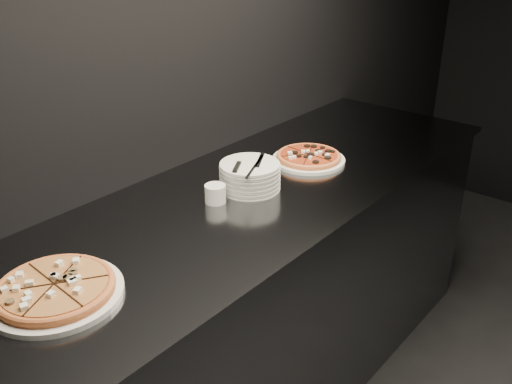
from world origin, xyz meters
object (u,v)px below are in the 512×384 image
Objects in this scene: pizza_mushroom at (55,290)px; plate_stack at (250,176)px; counter at (248,303)px; pizza_tomato at (309,157)px; cutlery at (249,165)px; ramekin at (215,193)px.

plate_stack reaches higher than pizza_mushroom.
counter is 7.22× the size of pizza_mushroom.
cutlery is (-0.01, -0.35, 0.08)m from pizza_tomato.
pizza_mushroom is 1.19× the size of pizza_tomato.
plate_stack is 0.16m from ramekin.
plate_stack is at bearing 92.57° from pizza_mushroom.
counter is 8.58× the size of pizza_tomato.
ramekin is (-0.05, -0.11, 0.49)m from counter.
cutlery is 0.16m from ramekin.
counter is at bearing 90.77° from pizza_mushroom.
ramekin reaches higher than pizza_tomato.
plate_stack reaches higher than pizza_tomato.
counter is 0.51m from plate_stack.
plate_stack reaches higher than counter.
counter is at bearing -59.41° from plate_stack.
counter is 0.56m from cutlery.
cutlery is at bearing -62.38° from plate_stack.
plate_stack is (-0.02, -0.33, 0.03)m from pizza_tomato.
pizza_mushroom is 1.60× the size of plate_stack.
cutlery reaches higher than counter.
counter is at bearing -88.94° from pizza_tomato.
plate_stack is at bearing 120.59° from counter.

